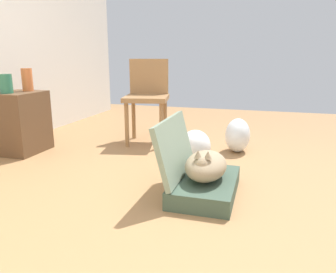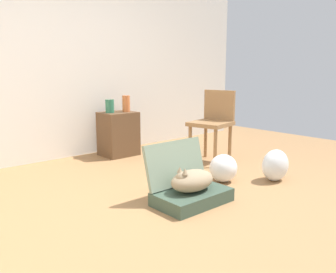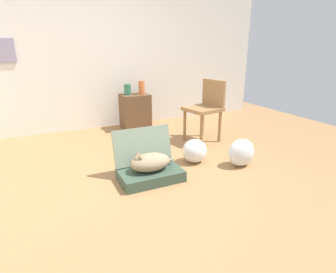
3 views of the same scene
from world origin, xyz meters
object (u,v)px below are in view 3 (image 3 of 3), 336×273
object	(u,v)px
plastic_bag_clear	(241,153)
chair	(206,107)
plastic_bag_white	(195,151)
vase_tall	(128,89)
cat	(150,162)
side_table	(135,112)
suitcase_base	(151,175)
vase_short	(142,88)

from	to	relation	value
plastic_bag_clear	chair	size ratio (longest dim) A/B	0.37
plastic_bag_white	vase_tall	distance (m)	1.86
cat	plastic_bag_white	xyz separation A→B (m)	(0.69, 0.22, -0.07)
plastic_bag_white	plastic_bag_clear	distance (m)	0.56
chair	side_table	bearing A→B (deg)	-156.47
chair	plastic_bag_white	bearing A→B (deg)	-52.55
suitcase_base	plastic_bag_white	size ratio (longest dim) A/B	2.14
suitcase_base	vase_short	xyz separation A→B (m)	(0.63, 1.92, 0.65)
side_table	cat	bearing A→B (deg)	-104.93
suitcase_base	vase_tall	xyz separation A→B (m)	(0.40, 1.97, 0.63)
plastic_bag_clear	vase_short	world-z (taller)	vase_short
cat	plastic_bag_clear	xyz separation A→B (m)	(1.14, -0.12, -0.04)
cat	plastic_bag_white	size ratio (longest dim) A/B	1.66
plastic_bag_white	chair	size ratio (longest dim) A/B	0.34
plastic_bag_clear	side_table	distance (m)	2.17
suitcase_base	chair	xyz separation A→B (m)	(1.27, 0.89, 0.46)
suitcase_base	chair	size ratio (longest dim) A/B	0.73
plastic_bag_clear	side_table	bearing A→B (deg)	106.61
cat	vase_short	bearing A→B (deg)	71.65
plastic_bag_clear	suitcase_base	bearing A→B (deg)	174.07
suitcase_base	side_table	xyz separation A→B (m)	(0.51, 1.96, 0.24)
plastic_bag_clear	vase_short	bearing A→B (deg)	103.85
side_table	chair	xyz separation A→B (m)	(0.75, -1.07, 0.22)
vase_tall	chair	size ratio (longest dim) A/B	0.20
side_table	vase_short	xyz separation A→B (m)	(0.12, -0.03, 0.41)
suitcase_base	vase_short	bearing A→B (deg)	71.86
plastic_bag_clear	plastic_bag_white	bearing A→B (deg)	143.00
side_table	vase_tall	xyz separation A→B (m)	(-0.12, 0.02, 0.39)
cat	chair	world-z (taller)	chair
plastic_bag_clear	vase_short	size ratio (longest dim) A/B	1.51
vase_short	side_table	bearing A→B (deg)	163.42
suitcase_base	side_table	bearing A→B (deg)	75.29
cat	vase_short	world-z (taller)	vase_short
suitcase_base	plastic_bag_white	distance (m)	0.72
side_table	suitcase_base	bearing A→B (deg)	-104.71
suitcase_base	vase_tall	world-z (taller)	vase_tall
cat	vase_short	distance (m)	2.09
plastic_bag_clear	vase_tall	bearing A→B (deg)	109.37
chair	vase_tall	bearing A→B (deg)	-152.91
plastic_bag_white	plastic_bag_clear	world-z (taller)	plastic_bag_clear
suitcase_base	plastic_bag_clear	world-z (taller)	plastic_bag_clear
suitcase_base	vase_tall	distance (m)	2.11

